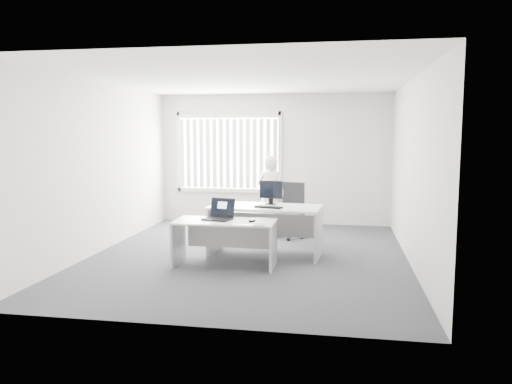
% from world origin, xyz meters
% --- Properties ---
extents(ground, '(6.00, 6.00, 0.00)m').
position_xyz_m(ground, '(0.00, 0.00, 0.00)').
color(ground, '#424248').
rests_on(ground, ground).
extents(wall_back, '(5.00, 0.02, 2.80)m').
position_xyz_m(wall_back, '(0.00, 3.00, 1.40)').
color(wall_back, silver).
rests_on(wall_back, ground).
extents(wall_front, '(5.00, 0.02, 2.80)m').
position_xyz_m(wall_front, '(0.00, -3.00, 1.40)').
color(wall_front, silver).
rests_on(wall_front, ground).
extents(wall_left, '(0.02, 6.00, 2.80)m').
position_xyz_m(wall_left, '(-2.50, 0.00, 1.40)').
color(wall_left, silver).
rests_on(wall_left, ground).
extents(wall_right, '(0.02, 6.00, 2.80)m').
position_xyz_m(wall_right, '(2.50, 0.00, 1.40)').
color(wall_right, silver).
rests_on(wall_right, ground).
extents(ceiling, '(5.00, 6.00, 0.02)m').
position_xyz_m(ceiling, '(0.00, 0.00, 2.80)').
color(ceiling, white).
rests_on(ceiling, wall_back).
extents(window, '(2.32, 0.06, 1.76)m').
position_xyz_m(window, '(-1.00, 2.96, 1.55)').
color(window, silver).
rests_on(window, wall_back).
extents(blinds, '(2.20, 0.10, 1.50)m').
position_xyz_m(blinds, '(-1.00, 2.90, 1.52)').
color(blinds, white).
rests_on(blinds, wall_back).
extents(desk_near, '(1.50, 0.70, 0.68)m').
position_xyz_m(desk_near, '(-0.24, -0.63, 0.49)').
color(desk_near, silver).
rests_on(desk_near, ground).
extents(desk_far, '(1.83, 0.97, 0.81)m').
position_xyz_m(desk_far, '(0.26, 0.10, 0.58)').
color(desk_far, silver).
rests_on(desk_far, ground).
extents(office_chair, '(0.72, 0.72, 1.04)m').
position_xyz_m(office_chair, '(0.51, 1.55, 0.32)').
color(office_chair, black).
rests_on(office_chair, ground).
extents(person, '(0.62, 0.47, 1.54)m').
position_xyz_m(person, '(0.11, 1.75, 0.77)').
color(person, white).
rests_on(person, ground).
extents(laptop, '(0.47, 0.44, 0.31)m').
position_xyz_m(laptop, '(-0.36, -0.60, 0.84)').
color(laptop, black).
rests_on(laptop, desk_near).
extents(paper_sheet, '(0.33, 0.28, 0.00)m').
position_xyz_m(paper_sheet, '(0.09, -0.74, 0.68)').
color(paper_sheet, white).
rests_on(paper_sheet, desk_near).
extents(mouse, '(0.08, 0.11, 0.04)m').
position_xyz_m(mouse, '(0.18, -0.69, 0.70)').
color(mouse, silver).
rests_on(mouse, paper_sheet).
extents(booklet, '(0.14, 0.19, 0.01)m').
position_xyz_m(booklet, '(0.32, -0.90, 0.69)').
color(booklet, silver).
rests_on(booklet, desk_near).
extents(keyboard, '(0.46, 0.26, 0.02)m').
position_xyz_m(keyboard, '(0.34, -0.10, 0.82)').
color(keyboard, black).
rests_on(keyboard, desk_far).
extents(monitor, '(0.41, 0.20, 0.39)m').
position_xyz_m(monitor, '(0.32, 0.29, 1.00)').
color(monitor, black).
rests_on(monitor, desk_far).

